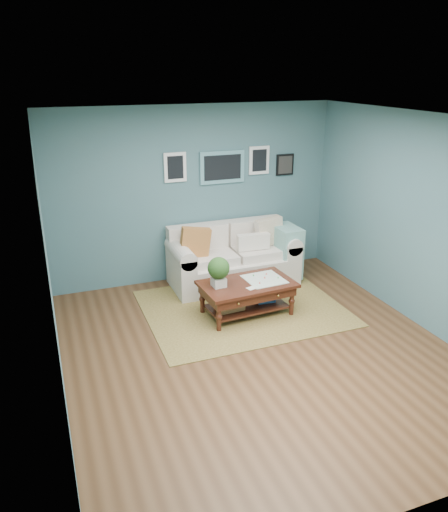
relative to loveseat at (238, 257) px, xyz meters
name	(u,v)px	position (x,y,z in m)	size (l,w,h in m)	color
room_shell	(262,243)	(-0.52, -1.97, 0.94)	(5.00, 5.02, 2.70)	brown
area_rug	(243,308)	(-0.29, -0.90, -0.41)	(2.70, 2.16, 0.01)	brown
loveseat	(238,257)	(0.00, 0.00, 0.00)	(1.99, 0.90, 1.02)	beige
coffee_table	(242,289)	(-0.37, -1.07, -0.03)	(1.30, 0.81, 0.88)	black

